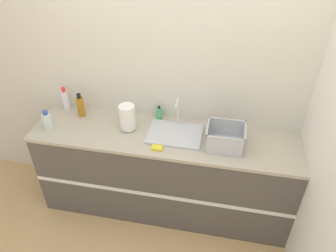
{
  "coord_description": "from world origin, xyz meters",
  "views": [
    {
      "loc": [
        0.46,
        -1.88,
        2.62
      ],
      "look_at": [
        0.03,
        0.25,
        1.01
      ],
      "focal_mm": 35.0,
      "sensor_mm": 36.0,
      "label": 1
    }
  ],
  "objects_px": {
    "bottle_amber": "(81,106)",
    "paper_towel_roll": "(127,117)",
    "bottle_clear": "(47,121)",
    "sink": "(175,132)",
    "bottle_white_spray": "(66,100)",
    "soap_dispenser": "(159,113)",
    "dish_rack": "(225,139)"
  },
  "relations": [
    {
      "from": "bottle_amber",
      "to": "paper_towel_roll",
      "type": "bearing_deg",
      "value": -13.4
    },
    {
      "from": "bottle_clear",
      "to": "sink",
      "type": "bearing_deg",
      "value": 6.58
    },
    {
      "from": "bottle_white_spray",
      "to": "soap_dispenser",
      "type": "relative_size",
      "value": 1.7
    },
    {
      "from": "bottle_amber",
      "to": "dish_rack",
      "type": "bearing_deg",
      "value": -7.73
    },
    {
      "from": "paper_towel_roll",
      "to": "soap_dispenser",
      "type": "bearing_deg",
      "value": 40.43
    },
    {
      "from": "paper_towel_roll",
      "to": "bottle_amber",
      "type": "distance_m",
      "value": 0.49
    },
    {
      "from": "bottle_clear",
      "to": "bottle_white_spray",
      "type": "bearing_deg",
      "value": 85.33
    },
    {
      "from": "sink",
      "to": "soap_dispenser",
      "type": "height_order",
      "value": "sink"
    },
    {
      "from": "dish_rack",
      "to": "bottle_white_spray",
      "type": "bearing_deg",
      "value": 170.51
    },
    {
      "from": "bottle_white_spray",
      "to": "bottle_clear",
      "type": "distance_m",
      "value": 0.32
    },
    {
      "from": "soap_dispenser",
      "to": "bottle_white_spray",
      "type": "bearing_deg",
      "value": -179.25
    },
    {
      "from": "bottle_amber",
      "to": "soap_dispenser",
      "type": "bearing_deg",
      "value": 6.67
    },
    {
      "from": "soap_dispenser",
      "to": "sink",
      "type": "bearing_deg",
      "value": -47.2
    },
    {
      "from": "dish_rack",
      "to": "paper_towel_roll",
      "type": "bearing_deg",
      "value": 175.59
    },
    {
      "from": "paper_towel_roll",
      "to": "bottle_white_spray",
      "type": "xyz_separation_m",
      "value": [
        -0.66,
        0.19,
        -0.02
      ]
    },
    {
      "from": "bottle_white_spray",
      "to": "soap_dispenser",
      "type": "bearing_deg",
      "value": 0.75
    },
    {
      "from": "paper_towel_roll",
      "to": "bottle_white_spray",
      "type": "height_order",
      "value": "paper_towel_roll"
    },
    {
      "from": "paper_towel_roll",
      "to": "bottle_amber",
      "type": "height_order",
      "value": "paper_towel_roll"
    },
    {
      "from": "dish_rack",
      "to": "soap_dispenser",
      "type": "bearing_deg",
      "value": 156.59
    },
    {
      "from": "bottle_white_spray",
      "to": "sink",
      "type": "bearing_deg",
      "value": -9.83
    },
    {
      "from": "bottle_clear",
      "to": "soap_dispenser",
      "type": "bearing_deg",
      "value": 19.5
    },
    {
      "from": "paper_towel_roll",
      "to": "bottle_white_spray",
      "type": "bearing_deg",
      "value": 164.29
    },
    {
      "from": "bottle_white_spray",
      "to": "soap_dispenser",
      "type": "height_order",
      "value": "bottle_white_spray"
    },
    {
      "from": "soap_dispenser",
      "to": "bottle_clear",
      "type": "bearing_deg",
      "value": -160.5
    },
    {
      "from": "bottle_white_spray",
      "to": "bottle_clear",
      "type": "relative_size",
      "value": 1.31
    },
    {
      "from": "bottle_clear",
      "to": "soap_dispenser",
      "type": "relative_size",
      "value": 1.3
    },
    {
      "from": "bottle_clear",
      "to": "dish_rack",
      "type": "bearing_deg",
      "value": 2.37
    },
    {
      "from": "sink",
      "to": "soap_dispenser",
      "type": "distance_m",
      "value": 0.27
    },
    {
      "from": "sink",
      "to": "soap_dispenser",
      "type": "bearing_deg",
      "value": 132.8
    },
    {
      "from": "bottle_white_spray",
      "to": "paper_towel_roll",
      "type": "bearing_deg",
      "value": -15.71
    },
    {
      "from": "sink",
      "to": "soap_dispenser",
      "type": "relative_size",
      "value": 3.36
    },
    {
      "from": "dish_rack",
      "to": "bottle_amber",
      "type": "height_order",
      "value": "bottle_amber"
    }
  ]
}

